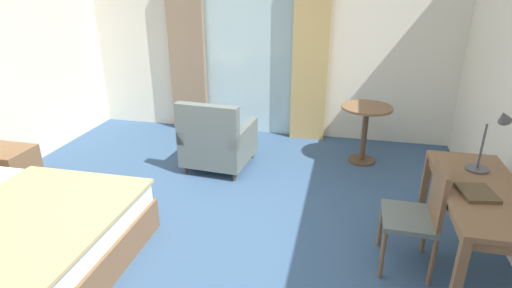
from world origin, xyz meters
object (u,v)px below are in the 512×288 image
object	(u,v)px
nightstand	(9,169)
desk_chair	(420,211)
desk_lamp	(494,135)
round_cafe_table	(366,122)
writing_desk	(481,200)
armchair_by_window	(217,142)
closed_book	(477,193)

from	to	relation	value
nightstand	desk_chair	world-z (taller)	desk_chair
desk_chair	desk_lamp	world-z (taller)	desk_lamp
desk_lamp	round_cafe_table	xyz separation A→B (m)	(-0.89, 1.65, -0.51)
nightstand	writing_desk	distance (m)	4.64
round_cafe_table	armchair_by_window	bearing A→B (deg)	-161.24
nightstand	closed_book	distance (m)	4.59
desk_chair	desk_lamp	xyz separation A→B (m)	(0.52, 0.38, 0.54)
desk_chair	closed_book	bearing A→B (deg)	-22.87
writing_desk	armchair_by_window	size ratio (longest dim) A/B	1.52
closed_book	armchair_by_window	xyz separation A→B (m)	(-2.44, 1.56, -0.45)
nightstand	closed_book	xyz separation A→B (m)	(4.52, -0.54, 0.55)
nightstand	round_cafe_table	size ratio (longest dim) A/B	0.69
writing_desk	round_cafe_table	world-z (taller)	writing_desk
desk_chair	armchair_by_window	world-z (taller)	desk_chair
desk_chair	desk_lamp	distance (m)	0.83
nightstand	closed_book	bearing A→B (deg)	-6.79
writing_desk	closed_book	size ratio (longest dim) A/B	4.99
closed_book	round_cafe_table	world-z (taller)	closed_book
nightstand	armchair_by_window	distance (m)	2.33
writing_desk	desk_chair	size ratio (longest dim) A/B	1.48
round_cafe_table	closed_book	bearing A→B (deg)	-72.10
nightstand	writing_desk	bearing A→B (deg)	-5.38
writing_desk	desk_lamp	xyz separation A→B (m)	(0.13, 0.40, 0.37)
desk_chair	armchair_by_window	distance (m)	2.56
armchair_by_window	writing_desk	bearing A→B (deg)	-30.14
nightstand	round_cafe_table	bearing A→B (deg)	22.91
desk_chair	round_cafe_table	world-z (taller)	desk_chair
desk_lamp	desk_chair	bearing A→B (deg)	-144.05
nightstand	closed_book	size ratio (longest dim) A/B	1.87
desk_chair	desk_lamp	size ratio (longest dim) A/B	1.83
nightstand	writing_desk	world-z (taller)	writing_desk
nightstand	desk_lamp	distance (m)	4.79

